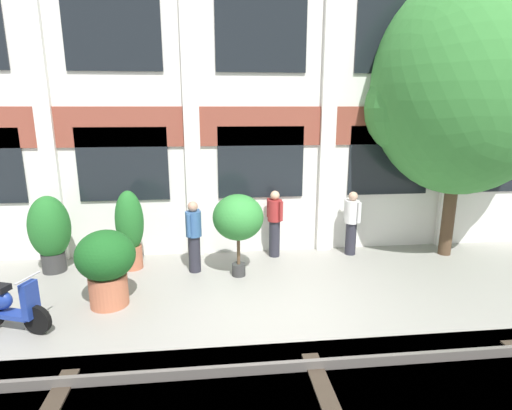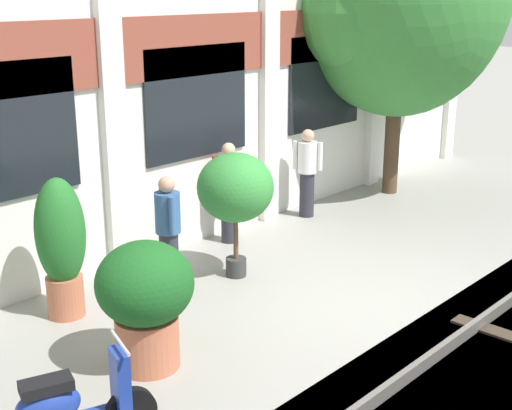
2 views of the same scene
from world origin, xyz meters
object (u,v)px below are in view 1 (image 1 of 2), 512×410
potted_plant_stone_basin (50,231)px  potted_plant_fluted_column (130,228)px  broadleaf_tree (463,91)px  resident_by_doorway (352,221)px  resident_watching_tracks (194,235)px  resident_near_plants (275,222)px  potted_plant_low_pan (238,218)px  potted_plant_ribbed_drum (106,263)px  scooter_near_curb (8,305)px

potted_plant_stone_basin → potted_plant_fluted_column: potted_plant_fluted_column is taller
broadleaf_tree → resident_by_doorway: broadleaf_tree is taller
resident_by_doorway → resident_watching_tracks: (-3.77, -0.66, 0.01)m
broadleaf_tree → resident_near_plants: bearing=175.5°
resident_watching_tracks → potted_plant_fluted_column: bearing=-169.9°
potted_plant_low_pan → resident_near_plants: size_ratio=1.10×
potted_plant_ribbed_drum → scooter_near_curb: size_ratio=1.07×
broadleaf_tree → potted_plant_low_pan: (-5.15, -0.74, -2.61)m
potted_plant_stone_basin → resident_by_doorway: 6.87m
broadleaf_tree → scooter_near_curb: bearing=-164.5°
potted_plant_fluted_column → resident_by_doorway: (5.18, 0.32, -0.11)m
potted_plant_ribbed_drum → potted_plant_low_pan: (2.45, 1.06, 0.46)m
potted_plant_stone_basin → potted_plant_low_pan: size_ratio=0.96×
potted_plant_ribbed_drum → broadleaf_tree: bearing=13.3°
resident_near_plants → scooter_near_curb: bearing=-2.6°
potted_plant_low_pan → resident_watching_tracks: size_ratio=1.13×
broadleaf_tree → potted_plant_ribbed_drum: (-7.59, -1.79, -3.07)m
potted_plant_fluted_column → resident_near_plants: size_ratio=1.10×
broadleaf_tree → resident_watching_tracks: broadleaf_tree is taller
broadleaf_tree → potted_plant_ribbed_drum: bearing=-166.7°
potted_plant_stone_basin → scooter_near_curb: bearing=-85.2°
potted_plant_low_pan → resident_by_doorway: 3.03m
scooter_near_curb → potted_plant_stone_basin: bearing=114.4°
broadleaf_tree → potted_plant_fluted_column: size_ratio=3.62×
broadleaf_tree → resident_watching_tracks: bearing=-176.2°
potted_plant_ribbed_drum → resident_watching_tracks: 2.04m
scooter_near_curb → resident_by_doorway: (6.66, 2.75, 0.40)m
broadleaf_tree → potted_plant_stone_basin: bearing=-179.6°
resident_near_plants → potted_plant_fluted_column: bearing=-26.3°
broadleaf_tree → resident_near_plants: (-4.20, 0.33, -3.02)m
potted_plant_fluted_column → resident_by_doorway: size_ratio=1.13×
broadleaf_tree → potted_plant_fluted_column: (-7.50, -0.07, -2.94)m
potted_plant_ribbed_drum → potted_plant_low_pan: 2.70m
potted_plant_stone_basin → potted_plant_fluted_column: 1.69m
potted_plant_ribbed_drum → scooter_near_curb: potted_plant_ribbed_drum is taller
potted_plant_low_pan → potted_plant_fluted_column: 2.47m
potted_plant_fluted_column → resident_by_doorway: bearing=3.6°
potted_plant_low_pan → scooter_near_curb: 4.30m
resident_by_doorway → resident_near_plants: 1.88m
potted_plant_fluted_column → potted_plant_stone_basin: bearing=-180.0°
potted_plant_fluted_column → resident_near_plants: bearing=6.9°
potted_plant_low_pan → resident_by_doorway: bearing=19.4°
resident_watching_tracks → potted_plant_low_pan: bearing=4.6°
broadleaf_tree → potted_plant_low_pan: size_ratio=3.62×
broadleaf_tree → resident_near_plants: size_ratio=3.98×
resident_by_doorway → resident_watching_tracks: bearing=-16.9°
resident_by_doorway → potted_plant_stone_basin: bearing=-24.2°
potted_plant_ribbed_drum → resident_near_plants: bearing=32.1°
scooter_near_curb → resident_by_doorway: size_ratio=0.85×
potted_plant_ribbed_drum → potted_plant_stone_basin: potted_plant_stone_basin is taller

